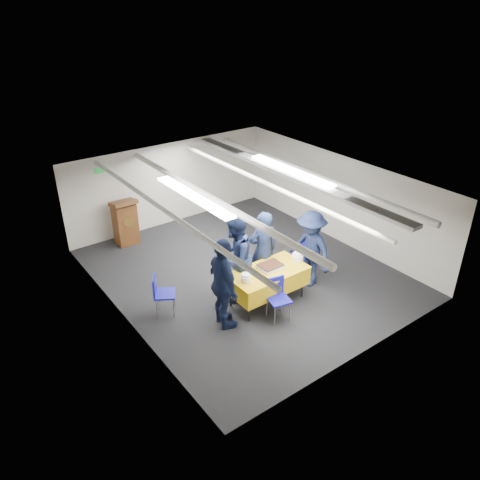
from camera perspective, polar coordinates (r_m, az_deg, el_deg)
name	(u,v)px	position (r m, az deg, el deg)	size (l,w,h in m)	color
ground	(245,273)	(11.08, 0.61, -3.99)	(7.00, 7.00, 0.00)	black
room_shell	(238,195)	(10.59, -0.26, 5.47)	(6.00, 7.00, 2.30)	beige
serving_table	(267,279)	(9.82, 3.37, -4.80)	(1.68, 0.88, 0.77)	black
sheet_cake	(270,266)	(9.78, 3.73, -3.19)	(0.50, 0.39, 0.09)	white
plate_stack_left	(246,278)	(9.31, 0.70, -4.64)	(0.21, 0.21, 0.17)	white
plate_stack_right	(298,257)	(10.08, 7.03, -2.07)	(0.24, 0.24, 0.18)	white
podium	(125,222)	(12.47, -13.82, 2.19)	(0.62, 0.53, 1.25)	brown
chair_near	(277,294)	(9.43, 4.51, -6.58)	(0.50, 0.50, 0.87)	gray
chair_right	(305,251)	(10.98, 7.90, -1.37)	(0.44, 0.44, 0.87)	gray
chair_left	(160,291)	(9.63, -9.69, -6.11)	(0.58, 0.58, 0.87)	gray
sailor_a	(263,250)	(10.18, 2.79, -1.22)	(0.66, 0.43, 1.81)	black
sailor_b	(235,258)	(9.71, -0.63, -2.26)	(0.95, 0.74, 1.95)	black
sailor_c	(224,284)	(8.92, -2.02, -5.42)	(1.12, 0.47, 1.92)	black
sailor_d	(310,249)	(10.37, 8.54, -1.06)	(1.15, 0.66, 1.78)	black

